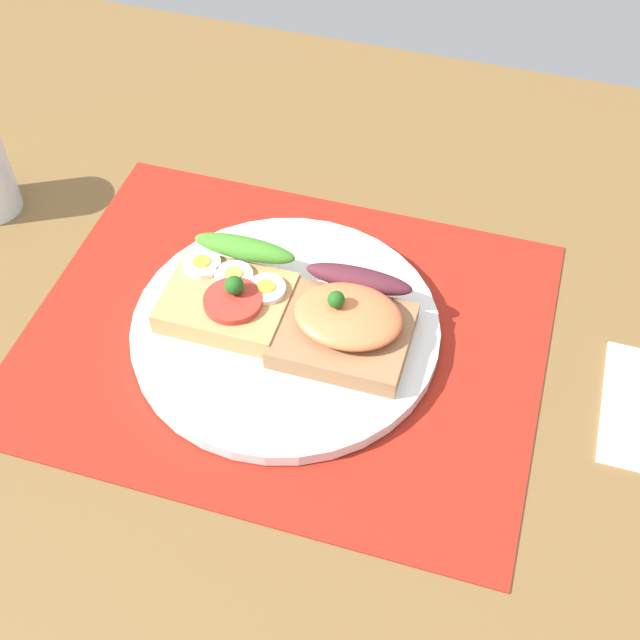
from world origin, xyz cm
name	(u,v)px	position (x,y,z in cm)	size (l,w,h in cm)	color
ground_plane	(287,347)	(0.00, 0.00, -1.60)	(120.00, 90.00, 3.20)	brown
placemat	(286,334)	(0.00, 0.00, 0.15)	(42.88, 34.28, 0.30)	maroon
plate	(286,328)	(0.00, 0.00, 0.89)	(25.77, 25.77, 1.18)	white
sandwich_egg_tomato	(231,291)	(-5.05, 0.95, 2.98)	(10.28, 9.67, 4.21)	tan
sandwich_salmon	(346,322)	(5.18, 0.12, 3.30)	(10.70, 10.18, 5.13)	#996C45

